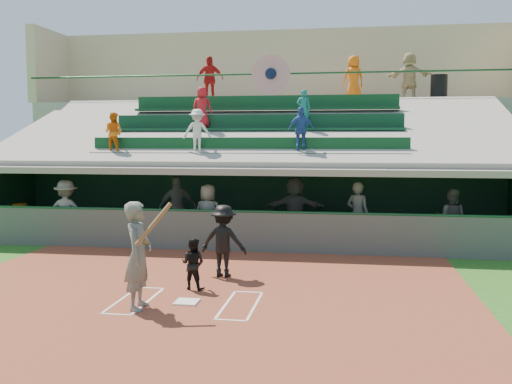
% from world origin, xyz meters
% --- Properties ---
extents(ground, '(100.00, 100.00, 0.00)m').
position_xyz_m(ground, '(0.00, 0.00, 0.00)').
color(ground, '#235618').
rests_on(ground, ground).
extents(dirt_slab, '(11.00, 9.00, 0.02)m').
position_xyz_m(dirt_slab, '(0.00, 0.50, 0.01)').
color(dirt_slab, brown).
rests_on(dirt_slab, ground).
extents(home_plate, '(0.43, 0.43, 0.03)m').
position_xyz_m(home_plate, '(0.00, 0.00, 0.04)').
color(home_plate, white).
rests_on(home_plate, dirt_slab).
extents(batters_box_chalk, '(2.65, 1.85, 0.01)m').
position_xyz_m(batters_box_chalk, '(0.00, 0.00, 0.02)').
color(batters_box_chalk, white).
rests_on(batters_box_chalk, dirt_slab).
extents(dugout_floor, '(16.00, 3.50, 0.04)m').
position_xyz_m(dugout_floor, '(0.00, 6.75, 0.02)').
color(dugout_floor, gray).
rests_on(dugout_floor, ground).
extents(concourse_slab, '(20.00, 3.00, 4.60)m').
position_xyz_m(concourse_slab, '(0.00, 13.50, 2.30)').
color(concourse_slab, gray).
rests_on(concourse_slab, ground).
extents(grandstand, '(20.40, 10.40, 7.80)m').
position_xyz_m(grandstand, '(-0.01, 10.51, 2.26)').
color(grandstand, '#4E534E').
rests_on(grandstand, ground).
extents(batter_at_plate, '(0.88, 0.79, 1.95)m').
position_xyz_m(batter_at_plate, '(-0.74, -0.50, 1.00)').
color(batter_at_plate, '#535651').
rests_on(batter_at_plate, dirt_slab).
extents(catcher, '(0.58, 0.49, 1.05)m').
position_xyz_m(catcher, '(-0.14, 0.96, 0.55)').
color(catcher, black).
rests_on(catcher, dirt_slab).
extents(home_umpire, '(1.10, 0.71, 1.61)m').
position_xyz_m(home_umpire, '(0.24, 2.15, 0.82)').
color(home_umpire, black).
rests_on(home_umpire, dirt_slab).
extents(dugout_bench, '(14.20, 5.68, 0.45)m').
position_xyz_m(dugout_bench, '(-0.29, 8.00, 0.26)').
color(dugout_bench, brown).
rests_on(dugout_bench, dugout_floor).
extents(white_table, '(0.76, 0.58, 0.65)m').
position_xyz_m(white_table, '(-6.95, 5.87, 0.36)').
color(white_table, white).
rests_on(white_table, dugout_floor).
extents(water_cooler, '(0.41, 0.41, 0.41)m').
position_xyz_m(water_cooler, '(-6.97, 5.88, 0.90)').
color(water_cooler, '#D1650C').
rests_on(water_cooler, white_table).
extents(dugout_player_a, '(1.30, 0.88, 1.86)m').
position_xyz_m(dugout_player_a, '(-5.14, 5.30, 0.97)').
color(dugout_player_a, '#5D5F5A').
rests_on(dugout_player_a, dugout_floor).
extents(dugout_player_b, '(1.23, 0.92, 1.94)m').
position_xyz_m(dugout_player_b, '(-2.13, 6.49, 1.01)').
color(dugout_player_b, '#5C5F5A').
rests_on(dugout_player_b, dugout_floor).
extents(dugout_player_c, '(0.93, 0.67, 1.76)m').
position_xyz_m(dugout_player_c, '(-0.98, 5.68, 0.92)').
color(dugout_player_c, '#62645E').
rests_on(dugout_player_c, dugout_floor).
extents(dugout_player_d, '(1.78, 0.57, 1.92)m').
position_xyz_m(dugout_player_d, '(1.41, 6.91, 1.00)').
color(dugout_player_d, '#585B56').
rests_on(dugout_player_d, dugout_floor).
extents(dugout_player_e, '(0.80, 0.70, 1.85)m').
position_xyz_m(dugout_player_e, '(3.26, 6.07, 0.97)').
color(dugout_player_e, '#5A5D58').
rests_on(dugout_player_e, dugout_floor).
extents(dugout_player_f, '(0.97, 0.86, 1.67)m').
position_xyz_m(dugout_player_f, '(5.84, 6.28, 0.88)').
color(dugout_player_f, '#5B5D58').
rests_on(dugout_player_f, dugout_floor).
extents(trash_bin, '(0.63, 0.63, 0.94)m').
position_xyz_m(trash_bin, '(6.39, 12.79, 5.07)').
color(trash_bin, black).
rests_on(trash_bin, concourse_slab).
extents(concourse_staff_a, '(1.17, 0.69, 1.86)m').
position_xyz_m(concourse_staff_a, '(-2.63, 12.88, 5.53)').
color(concourse_staff_a, red).
rests_on(concourse_staff_a, concourse_slab).
extents(concourse_staff_b, '(1.04, 0.89, 1.80)m').
position_xyz_m(concourse_staff_b, '(3.16, 13.20, 5.50)').
color(concourse_staff_b, '#E15D0D').
rests_on(concourse_staff_b, concourse_slab).
extents(concourse_staff_c, '(1.81, 0.94, 1.86)m').
position_xyz_m(concourse_staff_c, '(5.32, 13.15, 5.53)').
color(concourse_staff_c, tan).
rests_on(concourse_staff_c, concourse_slab).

